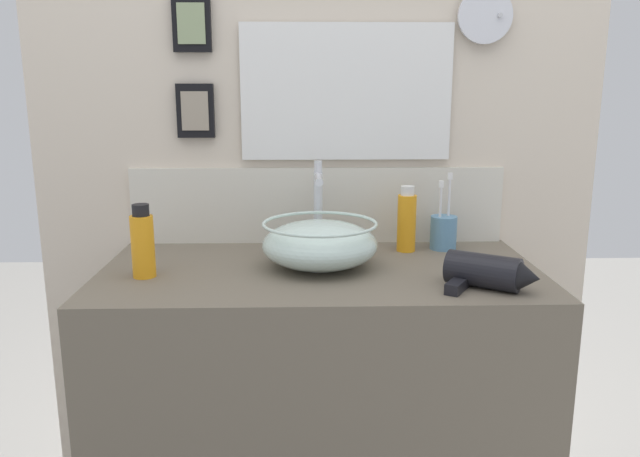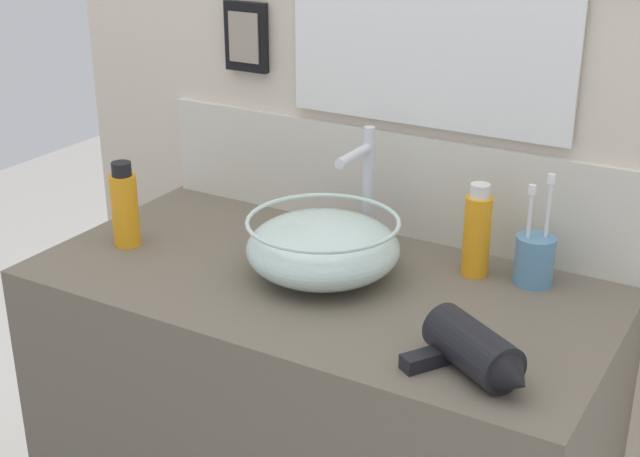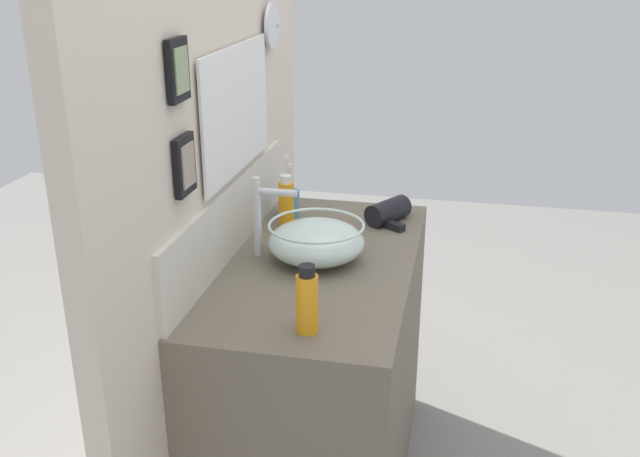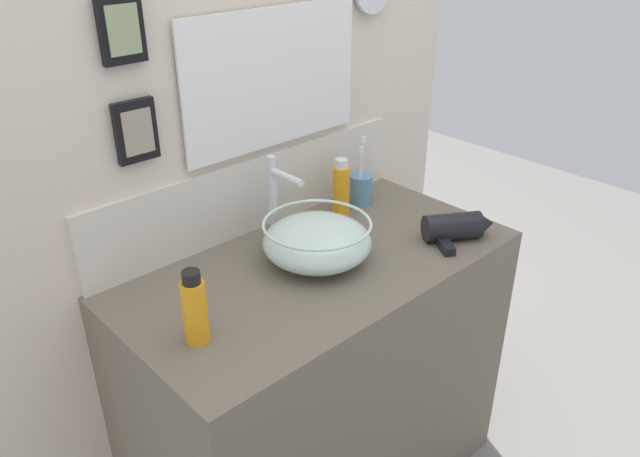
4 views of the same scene
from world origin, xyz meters
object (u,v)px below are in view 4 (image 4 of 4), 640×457
at_px(toothbrush_cup, 361,188).
at_px(soap_dispenser, 195,309).
at_px(glass_bowl_sink, 317,241).
at_px(hair_drier, 458,227).
at_px(faucet, 276,193).
at_px(shampoo_bottle, 341,189).

height_order(toothbrush_cup, soap_dispenser, toothbrush_cup).
bearing_deg(glass_bowl_sink, toothbrush_cup, 26.40).
relative_size(hair_drier, toothbrush_cup, 1.04).
xyz_separation_m(faucet, soap_dispenser, (-0.41, -0.23, -0.06)).
height_order(shampoo_bottle, soap_dispenser, shampoo_bottle).
xyz_separation_m(glass_bowl_sink, faucet, (0.00, 0.16, 0.08)).
bearing_deg(soap_dispenser, faucet, 28.97).
bearing_deg(toothbrush_cup, glass_bowl_sink, -153.60).
bearing_deg(hair_drier, soap_dispenser, 171.99).
height_order(faucet, hair_drier, faucet).
xyz_separation_m(toothbrush_cup, soap_dispenser, (-0.75, -0.24, 0.03)).
bearing_deg(shampoo_bottle, faucet, 177.78).
bearing_deg(glass_bowl_sink, hair_drier, -25.81).
relative_size(faucet, hair_drier, 1.11).
bearing_deg(faucet, glass_bowl_sink, -90.00).
bearing_deg(hair_drier, faucet, 137.27).
relative_size(hair_drier, shampoo_bottle, 1.23).
distance_m(glass_bowl_sink, faucet, 0.18).
distance_m(toothbrush_cup, soap_dispenser, 0.79).
bearing_deg(soap_dispenser, toothbrush_cup, 17.45).
relative_size(toothbrush_cup, shampoo_bottle, 1.18).
height_order(hair_drier, toothbrush_cup, toothbrush_cup).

